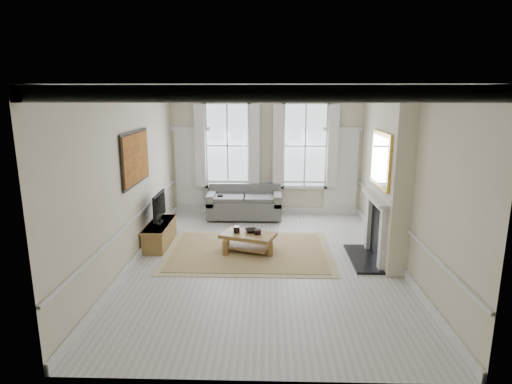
{
  "coord_description": "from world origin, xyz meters",
  "views": [
    {
      "loc": [
        0.05,
        -7.99,
        3.32
      ],
      "look_at": [
        -0.2,
        0.82,
        1.25
      ],
      "focal_mm": 30.0,
      "sensor_mm": 36.0,
      "label": 1
    }
  ],
  "objects_px": {
    "sofa": "(245,204)",
    "tv_stand": "(160,234)",
    "coffee_table": "(248,237)",
    "side_table": "(220,204)"
  },
  "relations": [
    {
      "from": "sofa",
      "to": "tv_stand",
      "type": "bearing_deg",
      "value": -129.54
    },
    {
      "from": "side_table",
      "to": "coffee_table",
      "type": "distance_m",
      "value": 2.54
    },
    {
      "from": "tv_stand",
      "to": "sofa",
      "type": "bearing_deg",
      "value": 50.46
    },
    {
      "from": "sofa",
      "to": "side_table",
      "type": "xyz_separation_m",
      "value": [
        -0.63,
        -0.17,
        0.06
      ]
    },
    {
      "from": "sofa",
      "to": "coffee_table",
      "type": "bearing_deg",
      "value": -85.16
    },
    {
      "from": "side_table",
      "to": "coffee_table",
      "type": "relative_size",
      "value": 0.43
    },
    {
      "from": "side_table",
      "to": "tv_stand",
      "type": "relative_size",
      "value": 0.39
    },
    {
      "from": "sofa",
      "to": "tv_stand",
      "type": "distance_m",
      "value": 2.78
    },
    {
      "from": "coffee_table",
      "to": "tv_stand",
      "type": "relative_size",
      "value": 0.9
    },
    {
      "from": "coffee_table",
      "to": "tv_stand",
      "type": "height_order",
      "value": "tv_stand"
    }
  ]
}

